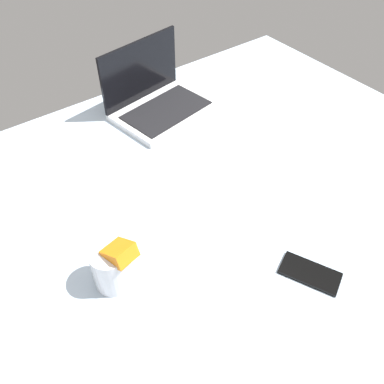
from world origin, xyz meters
The scene contains 4 objects.
bed_mattress centered at (0.00, 0.00, 9.00)cm, with size 180.00×140.00×18.00cm, color silver.
laptop centered at (16.14, 49.08, 22.41)cm, with size 36.40×28.23×23.00cm.
snack_cup centered at (-30.40, -4.27, 24.17)cm, with size 10.15×10.08×13.90cm.
cell_phone centered at (7.52, -30.28, 18.40)cm, with size 6.80×14.00×0.80cm, color black.
Camera 1 is at (-47.24, -56.84, 100.69)cm, focal length 37.95 mm.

